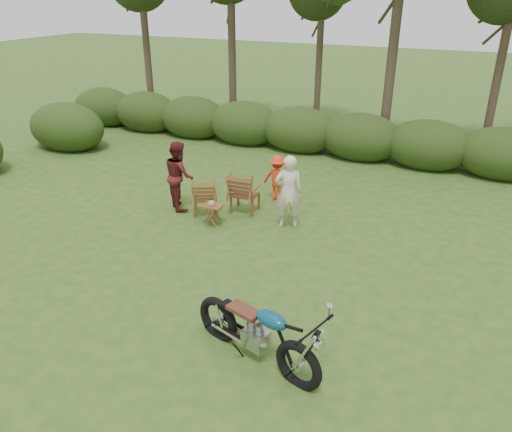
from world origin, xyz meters
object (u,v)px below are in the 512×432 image
at_px(cup, 211,203).
at_px(adult_b, 181,207).
at_px(motorcycle, 256,358).
at_px(lawn_chair_left, 206,213).
at_px(child, 277,200).
at_px(side_table, 213,215).
at_px(lawn_chair_right, 245,211).
at_px(adult_a, 287,226).

distance_m(cup, adult_b, 1.42).
relative_size(motorcycle, lawn_chair_left, 2.38).
bearing_deg(child, side_table, 70.89).
bearing_deg(lawn_chair_right, motorcycle, 112.72).
distance_m(cup, child, 2.17).
relative_size(adult_b, child, 1.42).
relative_size(side_table, adult_b, 0.29).
bearing_deg(child, motorcycle, 111.95).
bearing_deg(adult_b, cup, -161.99).
xyz_separation_m(adult_b, child, (1.94, 1.39, 0.00)).
xyz_separation_m(cup, adult_b, (-1.18, 0.57, -0.53)).
relative_size(lawn_chair_right, child, 0.85).
xyz_separation_m(lawn_chair_right, side_table, (-0.33, -0.98, 0.24)).
bearing_deg(side_table, adult_a, 21.32).
height_order(lawn_chair_right, cup, cup).
height_order(adult_a, child, adult_a).
height_order(lawn_chair_right, adult_a, adult_a).
distance_m(motorcycle, cup, 4.54).
xyz_separation_m(motorcycle, adult_b, (-3.91, 4.16, 0.00)).
xyz_separation_m(lawn_chair_right, adult_b, (-1.51, -0.45, 0.00)).
xyz_separation_m(lawn_chair_left, cup, (0.46, -0.50, 0.53)).
bearing_deg(adult_a, lawn_chair_right, -42.07).
bearing_deg(side_table, motorcycle, -53.04).
bearing_deg(motorcycle, cup, 144.13).
bearing_deg(cup, side_table, 87.13).
distance_m(motorcycle, child, 5.89).
bearing_deg(child, cup, 71.25).
distance_m(motorcycle, side_table, 4.54).
xyz_separation_m(lawn_chair_right, child, (0.43, 0.94, 0.00)).
bearing_deg(side_table, lawn_chair_right, 71.61).
xyz_separation_m(side_table, adult_a, (1.56, 0.61, -0.24)).
height_order(cup, adult_a, adult_a).
height_order(motorcycle, lawn_chair_left, motorcycle).
xyz_separation_m(motorcycle, lawn_chair_left, (-3.19, 4.08, 0.00)).
bearing_deg(adult_b, motorcycle, 177.15).
bearing_deg(lawn_chair_left, lawn_chair_right, -173.50).
height_order(motorcycle, lawn_chair_right, motorcycle).
bearing_deg(cup, lawn_chair_left, 132.67).
distance_m(lawn_chair_left, side_table, 0.69).
height_order(lawn_chair_left, side_table, side_table).
relative_size(motorcycle, adult_a, 1.29).
relative_size(cup, adult_a, 0.08).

